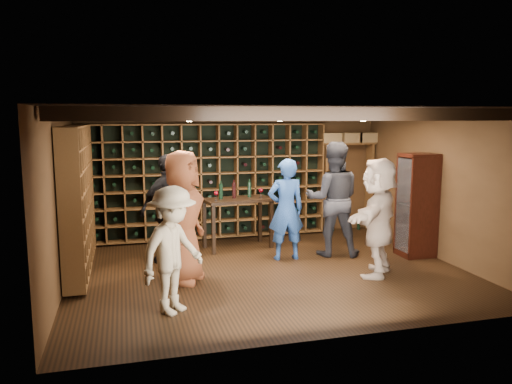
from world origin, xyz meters
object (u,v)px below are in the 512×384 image
object	(u,v)px
man_grey_suit	(333,199)
guest_beige	(378,217)
display_cabinet	(417,207)
guest_woman_black	(169,209)
guest_red_floral	(182,217)
guest_khaki	(173,250)
tasting_table	(238,205)
man_blue_shirt	(286,209)

from	to	relation	value
man_grey_suit	guest_beige	size ratio (longest dim) A/B	1.10
guest_beige	display_cabinet	bearing A→B (deg)	164.72
guest_woman_black	guest_red_floral	bearing A→B (deg)	67.99
display_cabinet	guest_khaki	size ratio (longest dim) A/B	1.11
display_cabinet	tasting_table	bearing A→B (deg)	155.48
display_cabinet	guest_red_floral	xyz separation A→B (m)	(-4.06, -0.36, 0.11)
guest_beige	guest_khaki	bearing A→B (deg)	-36.52
guest_beige	guest_woman_black	bearing A→B (deg)	-75.20
man_grey_suit	guest_red_floral	bearing A→B (deg)	34.94
display_cabinet	man_blue_shirt	world-z (taller)	display_cabinet
guest_beige	guest_red_floral	bearing A→B (deg)	-57.86
man_blue_shirt	guest_red_floral	size ratio (longest dim) A/B	0.89
guest_woman_black	guest_beige	world-z (taller)	guest_woman_black
man_blue_shirt	guest_woman_black	world-z (taller)	guest_woman_black
man_grey_suit	tasting_table	distance (m)	1.74
guest_red_floral	guest_beige	bearing A→B (deg)	-69.39
guest_beige	man_blue_shirt	bearing A→B (deg)	-96.53
guest_khaki	tasting_table	distance (m)	3.17
display_cabinet	guest_red_floral	bearing A→B (deg)	-174.95
man_grey_suit	guest_khaki	distance (m)	3.52
man_grey_suit	man_blue_shirt	bearing A→B (deg)	21.71
man_blue_shirt	tasting_table	bearing A→B (deg)	-54.70
guest_beige	tasting_table	bearing A→B (deg)	-100.32
display_cabinet	man_grey_suit	size ratio (longest dim) A/B	0.89
tasting_table	guest_woman_black	bearing A→B (deg)	-162.25
man_grey_suit	tasting_table	world-z (taller)	man_grey_suit
guest_woman_black	guest_beige	distance (m)	3.32
guest_red_floral	guest_khaki	xyz separation A→B (m)	(-0.25, -1.15, -0.18)
man_grey_suit	tasting_table	bearing A→B (deg)	-11.93
display_cabinet	guest_khaki	world-z (taller)	display_cabinet
guest_red_floral	display_cabinet	bearing A→B (deg)	-55.92
guest_khaki	tasting_table	size ratio (longest dim) A/B	1.20
guest_khaki	display_cabinet	bearing A→B (deg)	-24.33
man_grey_suit	guest_woman_black	bearing A→B (deg)	13.92
display_cabinet	guest_woman_black	size ratio (longest dim) A/B	0.97
man_blue_shirt	guest_khaki	bearing A→B (deg)	43.93
display_cabinet	guest_beige	bearing A→B (deg)	-145.84
guest_red_floral	man_grey_suit	bearing A→B (deg)	-44.80
display_cabinet	man_grey_suit	world-z (taller)	man_grey_suit
guest_red_floral	man_blue_shirt	bearing A→B (deg)	-38.97
man_blue_shirt	display_cabinet	bearing A→B (deg)	172.07
guest_khaki	guest_beige	distance (m)	3.23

